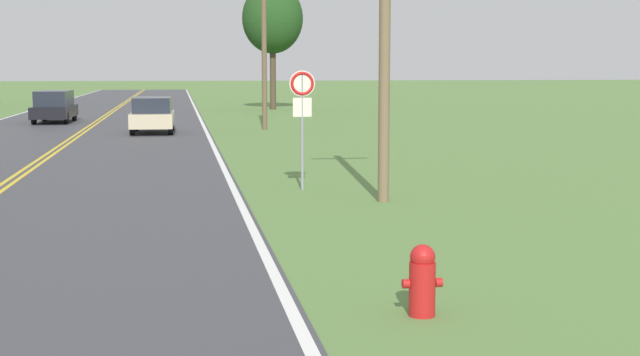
# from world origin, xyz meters

# --- Properties ---
(fire_hydrant) EXTENTS (0.47, 0.31, 0.84)m
(fire_hydrant) POSITION_xyz_m (6.94, 10.98, 0.43)
(fire_hydrant) COLOR red
(fire_hydrant) RESTS_ON ground
(traffic_sign) EXTENTS (0.60, 0.10, 2.80)m
(traffic_sign) POSITION_xyz_m (7.06, 21.78, 2.12)
(traffic_sign) COLOR gray
(traffic_sign) RESTS_ON ground
(utility_pole_midground) EXTENTS (1.80, 0.24, 7.37)m
(utility_pole_midground) POSITION_xyz_m (8.53, 19.73, 3.83)
(utility_pole_midground) COLOR brown
(utility_pole_midground) RESTS_ON ground
(utility_pole_far) EXTENTS (1.80, 0.24, 9.15)m
(utility_pole_far) POSITION_xyz_m (8.22, 42.58, 4.73)
(utility_pole_far) COLOR brown
(utility_pole_far) RESTS_ON ground
(tree_mid_treeline) EXTENTS (4.15, 4.15, 8.59)m
(tree_mid_treeline) POSITION_xyz_m (10.75, 62.46, 6.17)
(tree_mid_treeline) COLOR #473828
(tree_mid_treeline) RESTS_ON ground
(car_champagne_suv_approaching) EXTENTS (1.89, 4.21, 1.57)m
(car_champagne_suv_approaching) POSITION_xyz_m (3.12, 41.05, 0.84)
(car_champagne_suv_approaching) COLOR black
(car_champagne_suv_approaching) RESTS_ON ground
(car_black_van_mid_near) EXTENTS (1.92, 4.86, 1.67)m
(car_black_van_mid_near) POSITION_xyz_m (-2.15, 49.59, 0.87)
(car_black_van_mid_near) COLOR black
(car_black_van_mid_near) RESTS_ON ground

